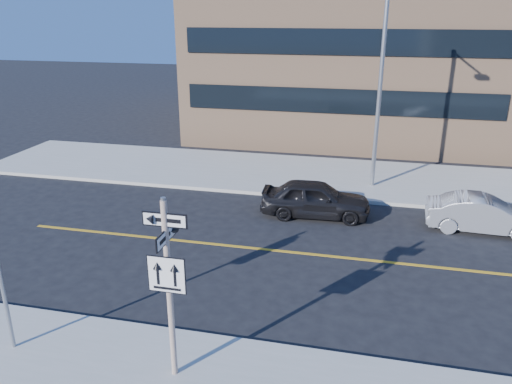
% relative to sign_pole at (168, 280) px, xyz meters
% --- Properties ---
extents(ground, '(120.00, 120.00, 0.00)m').
position_rel_sign_pole_xyz_m(ground, '(0.00, 2.51, -2.44)').
color(ground, black).
rests_on(ground, ground).
extents(sign_pole, '(0.92, 0.92, 4.06)m').
position_rel_sign_pole_xyz_m(sign_pole, '(0.00, 0.00, 0.00)').
color(sign_pole, white).
rests_on(sign_pole, near_sidewalk).
extents(parked_car_a, '(1.90, 4.25, 1.42)m').
position_rel_sign_pole_xyz_m(parked_car_a, '(1.88, 9.81, -1.73)').
color(parked_car_a, black).
rests_on(parked_car_a, ground).
extents(parked_car_b, '(1.57, 4.00, 1.30)m').
position_rel_sign_pole_xyz_m(parked_car_b, '(7.93, 9.74, -1.79)').
color(parked_car_b, gray).
rests_on(parked_car_b, ground).
extents(streetlight_a, '(0.55, 2.25, 8.00)m').
position_rel_sign_pole_xyz_m(streetlight_a, '(4.00, 13.27, 2.32)').
color(streetlight_a, gray).
rests_on(streetlight_a, far_sidewalk).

